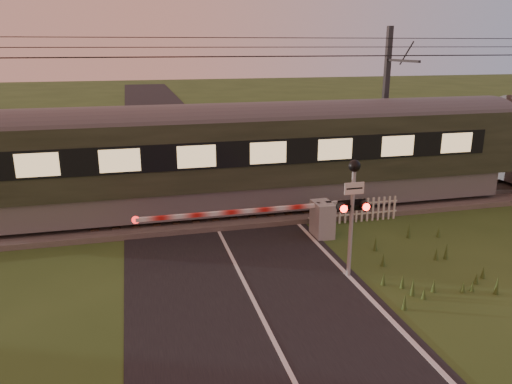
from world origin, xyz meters
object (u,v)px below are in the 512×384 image
object	(u,v)px
crossing_signal	(353,198)
boom_gate	(313,218)
catenary_mast	(386,106)
picket_fence	(354,211)
train	(499,143)

from	to	relation	value
crossing_signal	boom_gate	bearing A→B (deg)	88.59
crossing_signal	catenary_mast	bearing A→B (deg)	57.44
boom_gate	picket_fence	size ratio (longest dim) A/B	2.10
boom_gate	catenary_mast	xyz separation A→B (m)	(5.00, 5.04, 2.81)
catenary_mast	crossing_signal	bearing A→B (deg)	-122.56
train	crossing_signal	bearing A→B (deg)	-147.66
train	crossing_signal	size ratio (longest dim) A/B	12.42
train	boom_gate	world-z (taller)	train
boom_gate	picket_fence	world-z (taller)	boom_gate
crossing_signal	picket_fence	distance (m)	4.61
train	catenary_mast	world-z (taller)	catenary_mast
crossing_signal	train	bearing A→B (deg)	32.34
picket_fence	catenary_mast	world-z (taller)	catenary_mast
crossing_signal	catenary_mast	world-z (taller)	catenary_mast
train	boom_gate	distance (m)	9.50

